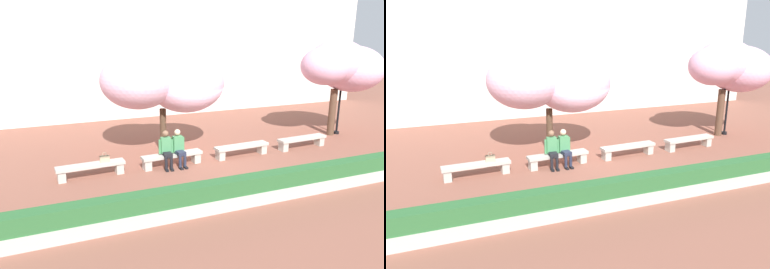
{
  "view_description": "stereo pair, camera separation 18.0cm",
  "coord_description": "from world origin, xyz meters",
  "views": [
    {
      "loc": [
        -5.39,
        -11.65,
        4.56
      ],
      "look_at": [
        -0.55,
        0.2,
        1.0
      ],
      "focal_mm": 35.0,
      "sensor_mm": 36.0,
      "label": 1
    },
    {
      "loc": [
        -5.23,
        -11.72,
        4.56
      ],
      "look_at": [
        -0.55,
        0.2,
        1.0
      ],
      "focal_mm": 35.0,
      "sensor_mm": 36.0,
      "label": 2
    }
  ],
  "objects": [
    {
      "name": "planter_hedge_foreground",
      "position": [
        0.0,
        -3.58,
        0.39
      ],
      "size": [
        14.86,
        0.5,
        0.8
      ],
      "color": "#ADA89E",
      "rests_on": "ground"
    },
    {
      "name": "stone_bench_near_east",
      "position": [
        4.14,
        0.0,
        0.31
      ],
      "size": [
        2.18,
        0.52,
        0.45
      ],
      "color": "#ADA89E",
      "rests_on": "ground"
    },
    {
      "name": "lamp_post_with_banner",
      "position": [
        7.01,
        1.17,
        2.58
      ],
      "size": [
        0.54,
        0.28,
        4.32
      ],
      "color": "black",
      "rests_on": "ground"
    },
    {
      "name": "stone_bench_west_end",
      "position": [
        -4.14,
        -0.0,
        0.31
      ],
      "size": [
        2.18,
        0.52,
        0.45
      ],
      "color": "#ADA89E",
      "rests_on": "ground"
    },
    {
      "name": "building_facade",
      "position": [
        0.0,
        9.78,
        3.82
      ],
      "size": [
        28.0,
        4.0,
        7.65
      ],
      "primitive_type": "cube",
      "color": "beige",
      "rests_on": "ground"
    },
    {
      "name": "stone_bench_near_west",
      "position": [
        -1.38,
        0.0,
        0.31
      ],
      "size": [
        2.18,
        0.52,
        0.45
      ],
      "color": "#ADA89E",
      "rests_on": "ground"
    },
    {
      "name": "stone_bench_center",
      "position": [
        1.38,
        0.0,
        0.31
      ],
      "size": [
        2.18,
        0.52,
        0.45
      ],
      "color": "#ADA89E",
      "rests_on": "ground"
    },
    {
      "name": "cherry_tree_main",
      "position": [
        -1.19,
        1.58,
        2.79
      ],
      "size": [
        4.61,
        3.04,
        3.9
      ],
      "color": "#473323",
      "rests_on": "ground"
    },
    {
      "name": "person_seated_right",
      "position": [
        -1.16,
        -0.05,
        0.7
      ],
      "size": [
        0.51,
        0.71,
        1.29
      ],
      "color": "black",
      "rests_on": "ground"
    },
    {
      "name": "handbag",
      "position": [
        -3.69,
        -0.02,
        0.58
      ],
      "size": [
        0.3,
        0.15,
        0.34
      ],
      "color": "tan",
      "rests_on": "stone_bench_west_end"
    },
    {
      "name": "person_seated_left",
      "position": [
        -1.6,
        -0.05,
        0.7
      ],
      "size": [
        0.51,
        0.7,
        1.29
      ],
      "color": "black",
      "rests_on": "ground"
    },
    {
      "name": "cherry_tree_secondary",
      "position": [
        6.83,
        1.1,
        3.07
      ],
      "size": [
        4.06,
        2.92,
        4.2
      ],
      "color": "#513828",
      "rests_on": "ground"
    },
    {
      "name": "ground_plane",
      "position": [
        0.0,
        0.0,
        0.0
      ],
      "size": [
        100.0,
        100.0,
        0.0
      ],
      "primitive_type": "plane",
      "color": "brown"
    }
  ]
}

